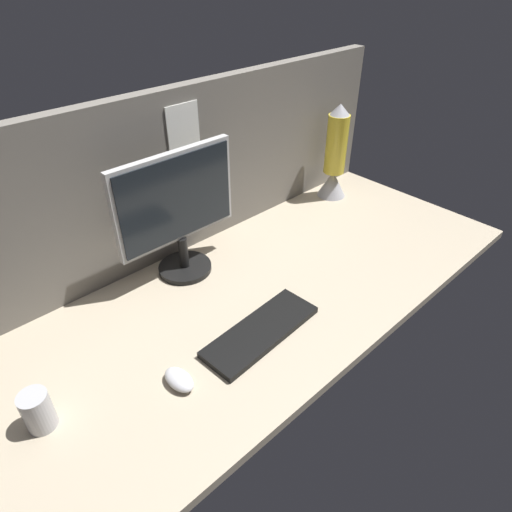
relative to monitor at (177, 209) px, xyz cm
name	(u,v)px	position (x,y,z in cm)	size (l,w,h in cm)	color
ground_plane	(267,287)	(15.38, -25.13, -24.97)	(180.00, 80.00, 3.00)	tan
cubicle_wall_back	(192,169)	(15.37, 12.36, 4.94)	(180.00, 5.50, 56.78)	slate
monitor	(177,209)	(0.00, 0.00, 0.00)	(42.61, 18.00, 42.31)	black
keyboard	(261,331)	(-2.08, -40.62, -22.47)	(37.00, 13.00, 2.00)	black
mouse	(179,380)	(-29.54, -39.34, -21.77)	(5.60, 9.60, 3.40)	silver
mug_steel	(38,411)	(-59.63, -27.21, -18.26)	(6.75, 6.75, 10.42)	#B2B2B7
lava_lamp	(335,159)	(80.08, 0.27, -6.61)	(12.28, 12.28, 40.20)	#A5A5AD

